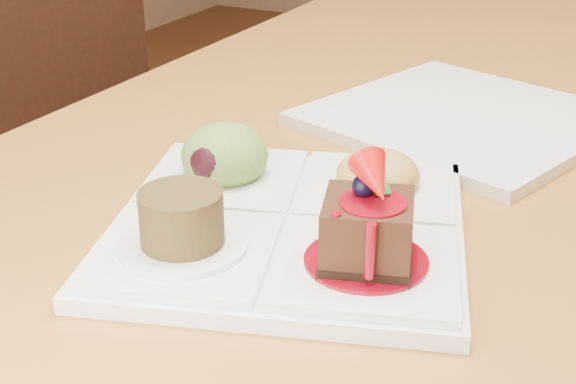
% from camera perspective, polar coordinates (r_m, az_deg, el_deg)
% --- Properties ---
extents(chair_left, '(0.46, 0.46, 0.87)m').
position_cam_1_polar(chair_left, '(1.50, -13.35, 3.66)').
color(chair_left, black).
rests_on(chair_left, ground).
extents(sampler_plate, '(0.32, 0.32, 0.10)m').
position_cam_1_polar(sampler_plate, '(0.58, -0.12, -1.19)').
color(sampler_plate, silver).
rests_on(sampler_plate, dining_table).
extents(second_plate, '(0.32, 0.32, 0.01)m').
position_cam_1_polar(second_plate, '(0.81, 12.37, 5.14)').
color(second_plate, silver).
rests_on(second_plate, dining_table).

